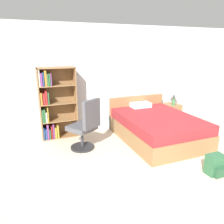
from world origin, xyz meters
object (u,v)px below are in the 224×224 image
backpack_green (215,165)px  bookshelf (53,105)px  bed (156,127)px  nightstand (171,113)px  water_bottle (174,102)px  office_chair (85,127)px  table_lamp (174,91)px

backpack_green → bookshelf: bearing=130.9°
bed → nightstand: (1.10, 0.90, -0.04)m
bookshelf → water_bottle: (3.23, -0.15, -0.19)m
water_bottle → office_chair: bearing=-164.4°
water_bottle → table_lamp: bearing=55.5°
nightstand → bookshelf: bearing=179.2°
office_chair → table_lamp: bearing=16.7°
table_lamp → office_chair: bearing=-163.3°
office_chair → water_bottle: size_ratio=5.72×
bed → backpack_green: (0.11, -1.67, -0.13)m
nightstand → office_chair: bearing=-162.5°
bed → table_lamp: bearing=37.8°
office_chair → nightstand: office_chair is taller
nightstand → water_bottle: bearing=-102.4°
nightstand → table_lamp: (0.03, -0.03, 0.64)m
bed → water_bottle: 1.37m
bed → backpack_green: bed is taller
office_chair → nightstand: size_ratio=2.11×
office_chair → backpack_green: bearing=-44.0°
nightstand → water_bottle: size_ratio=2.71×
bed → table_lamp: table_lamp is taller
bookshelf → bed: 2.41m
nightstand → table_lamp: table_lamp is taller
bed → nightstand: bearing=39.5°
bed → office_chair: (-1.65, 0.04, 0.21)m
nightstand → water_bottle: (-0.02, -0.11, 0.35)m
bed → office_chair: size_ratio=1.93×
table_lamp → water_bottle: (-0.05, -0.07, -0.29)m
office_chair → water_bottle: (2.72, 0.76, 0.10)m
table_lamp → water_bottle: table_lamp is taller
bookshelf → table_lamp: size_ratio=3.35×
bookshelf → water_bottle: 3.24m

